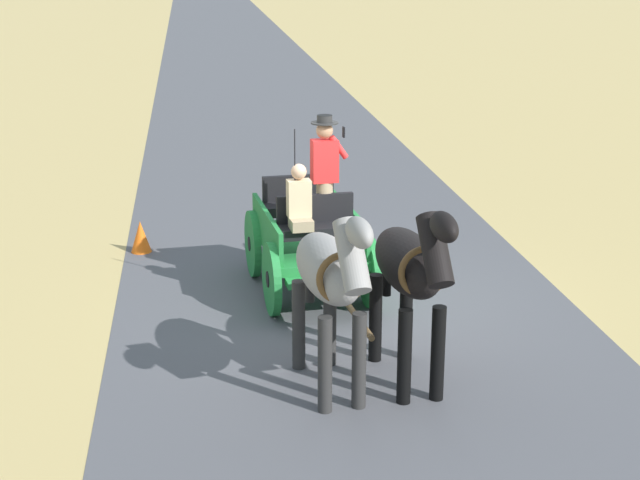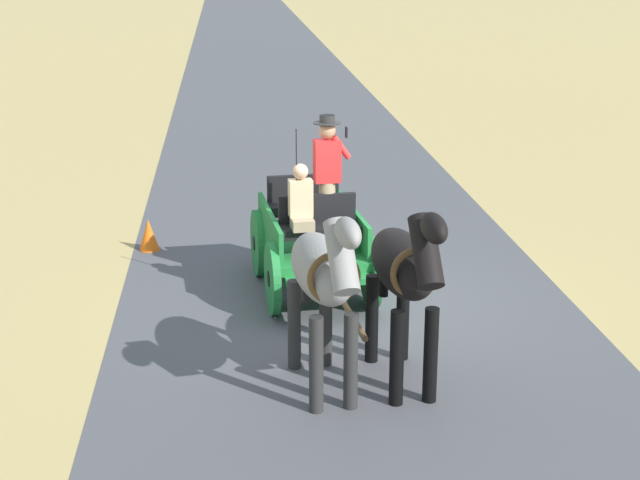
{
  "view_description": "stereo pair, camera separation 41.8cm",
  "coord_description": "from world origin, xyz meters",
  "px_view_note": "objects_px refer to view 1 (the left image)",
  "views": [
    {
      "loc": [
        1.93,
        11.65,
        4.66
      ],
      "look_at": [
        0.41,
        0.44,
        1.1
      ],
      "focal_mm": 53.83,
      "sensor_mm": 36.0,
      "label": 1
    },
    {
      "loc": [
        1.51,
        11.7,
        4.66
      ],
      "look_at": [
        0.41,
        0.44,
        1.1
      ],
      "focal_mm": 53.83,
      "sensor_mm": 36.0,
      "label": 2
    }
  ],
  "objects_px": {
    "horse_drawn_carriage": "(310,235)",
    "traffic_cone": "(141,237)",
    "horse_near_side": "(410,269)",
    "horse_off_side": "(331,275)"
  },
  "relations": [
    {
      "from": "horse_near_side",
      "to": "horse_off_side",
      "type": "height_order",
      "value": "same"
    },
    {
      "from": "traffic_cone",
      "to": "horse_near_side",
      "type": "bearing_deg",
      "value": 121.32
    },
    {
      "from": "horse_off_side",
      "to": "traffic_cone",
      "type": "distance_m",
      "value": 5.72
    },
    {
      "from": "horse_off_side",
      "to": "horse_near_side",
      "type": "bearing_deg",
      "value": -174.85
    },
    {
      "from": "horse_off_side",
      "to": "traffic_cone",
      "type": "relative_size",
      "value": 4.42
    },
    {
      "from": "horse_drawn_carriage",
      "to": "traffic_cone",
      "type": "relative_size",
      "value": 9.03
    },
    {
      "from": "horse_drawn_carriage",
      "to": "horse_off_side",
      "type": "relative_size",
      "value": 2.04
    },
    {
      "from": "horse_off_side",
      "to": "traffic_cone",
      "type": "bearing_deg",
      "value": -66.66
    },
    {
      "from": "horse_off_side",
      "to": "horse_drawn_carriage",
      "type": "bearing_deg",
      "value": -93.01
    },
    {
      "from": "horse_drawn_carriage",
      "to": "traffic_cone",
      "type": "height_order",
      "value": "horse_drawn_carriage"
    }
  ]
}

